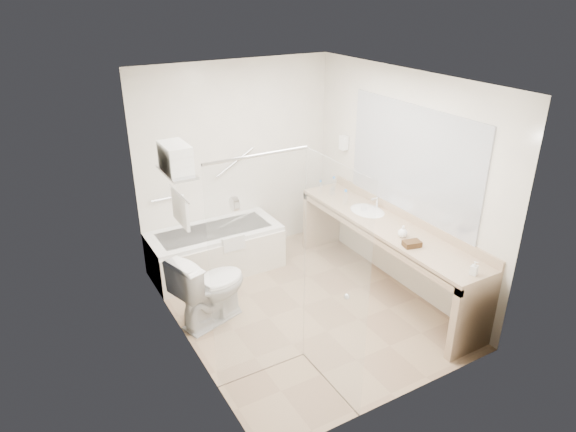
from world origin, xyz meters
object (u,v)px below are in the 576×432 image
vanity_counter (386,240)px  toilet (211,287)px  amenity_basket (412,244)px  water_bottle_left (345,198)px  bathtub (216,250)px

vanity_counter → toilet: (-1.97, 0.42, -0.24)m
amenity_basket → vanity_counter: bearing=76.2°
vanity_counter → water_bottle_left: (-0.09, 0.68, 0.30)m
vanity_counter → amenity_basket: size_ratio=15.24×
water_bottle_left → toilet: bearing=-172.2°
bathtub → water_bottle_left: (1.43, -0.71, 0.66)m
toilet → amenity_basket: bearing=-135.5°
bathtub → amenity_basket: bearing=-54.3°
bathtub → amenity_basket: size_ratio=9.03×
vanity_counter → water_bottle_left: water_bottle_left is taller
toilet → water_bottle_left: size_ratio=4.25×
bathtub → vanity_counter: (1.52, -1.39, 0.36)m
bathtub → water_bottle_left: bearing=-26.2°
vanity_counter → water_bottle_left: bearing=97.5°
vanity_counter → amenity_basket: vanity_counter is taller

